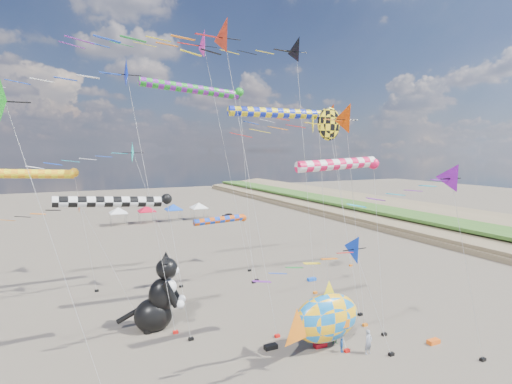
{
  "coord_description": "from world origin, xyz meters",
  "views": [
    {
      "loc": [
        -14.18,
        -14.58,
        13.39
      ],
      "look_at": [
        -1.49,
        12.0,
        10.34
      ],
      "focal_mm": 28.0,
      "sensor_mm": 36.0,
      "label": 1
    }
  ],
  "objects_px": {
    "child_green": "(336,337)",
    "fish_inflatable": "(326,318)",
    "child_blue": "(342,345)",
    "parked_car": "(230,216)",
    "person_adult": "(368,342)",
    "cat_inflatable": "(157,291)"
  },
  "relations": [
    {
      "from": "child_green",
      "to": "fish_inflatable",
      "type": "bearing_deg",
      "value": -156.39
    },
    {
      "from": "child_green",
      "to": "child_blue",
      "type": "height_order",
      "value": "child_green"
    },
    {
      "from": "parked_car",
      "to": "child_blue",
      "type": "bearing_deg",
      "value": 173.07
    },
    {
      "from": "fish_inflatable",
      "to": "parked_car",
      "type": "relative_size",
      "value": 2.06
    },
    {
      "from": "fish_inflatable",
      "to": "person_adult",
      "type": "height_order",
      "value": "fish_inflatable"
    },
    {
      "from": "fish_inflatable",
      "to": "parked_car",
      "type": "bearing_deg",
      "value": 75.1
    },
    {
      "from": "child_blue",
      "to": "parked_car",
      "type": "bearing_deg",
      "value": 15.77
    },
    {
      "from": "fish_inflatable",
      "to": "child_blue",
      "type": "height_order",
      "value": "fish_inflatable"
    },
    {
      "from": "person_adult",
      "to": "fish_inflatable",
      "type": "bearing_deg",
      "value": 130.17
    },
    {
      "from": "person_adult",
      "to": "parked_car",
      "type": "height_order",
      "value": "person_adult"
    },
    {
      "from": "fish_inflatable",
      "to": "child_blue",
      "type": "bearing_deg",
      "value": -49.18
    },
    {
      "from": "fish_inflatable",
      "to": "person_adult",
      "type": "bearing_deg",
      "value": -38.98
    },
    {
      "from": "fish_inflatable",
      "to": "child_green",
      "type": "xyz_separation_m",
      "value": [
        1.11,
        0.25,
        -1.67
      ]
    },
    {
      "from": "child_green",
      "to": "parked_car",
      "type": "distance_m",
      "value": 52.56
    },
    {
      "from": "person_adult",
      "to": "parked_car",
      "type": "bearing_deg",
      "value": 66.95
    },
    {
      "from": "cat_inflatable",
      "to": "fish_inflatable",
      "type": "relative_size",
      "value": 0.86
    },
    {
      "from": "cat_inflatable",
      "to": "child_blue",
      "type": "bearing_deg",
      "value": -20.75
    },
    {
      "from": "child_blue",
      "to": "parked_car",
      "type": "relative_size",
      "value": 0.3
    },
    {
      "from": "cat_inflatable",
      "to": "person_adult",
      "type": "height_order",
      "value": "cat_inflatable"
    },
    {
      "from": "cat_inflatable",
      "to": "parked_car",
      "type": "relative_size",
      "value": 1.77
    },
    {
      "from": "child_green",
      "to": "child_blue",
      "type": "xyz_separation_m",
      "value": [
        -0.37,
        -1.1,
        -0.02
      ]
    },
    {
      "from": "fish_inflatable",
      "to": "parked_car",
      "type": "height_order",
      "value": "fish_inflatable"
    }
  ]
}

